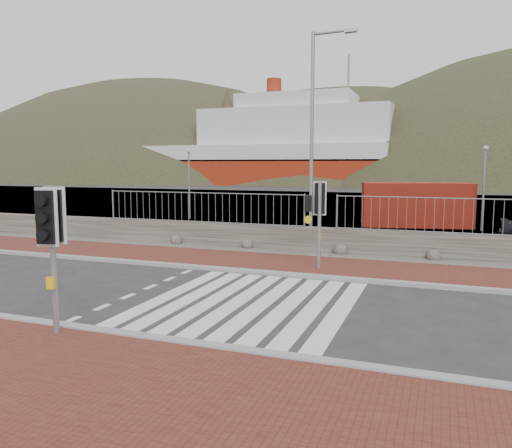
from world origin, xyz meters
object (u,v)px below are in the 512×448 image
at_px(traffic_signal_far, 318,206).
at_px(streetlight, 315,129).
at_px(ferry, 259,152).
at_px(shipping_container, 416,204).
at_px(traffic_signal_near, 52,229).

bearing_deg(traffic_signal_far, streetlight, -87.35).
height_order(ferry, streetlight, ferry).
height_order(ferry, shipping_container, ferry).
bearing_deg(traffic_signal_near, traffic_signal_far, 54.10).
distance_m(ferry, traffic_signal_near, 74.72).
xyz_separation_m(ferry, streetlight, (24.19, -59.81, -0.81)).
distance_m(traffic_signal_far, streetlight, 4.94).
xyz_separation_m(streetlight, shipping_container, (3.31, 8.76, -3.42)).
distance_m(traffic_signal_near, streetlight, 11.95).
distance_m(traffic_signal_near, shipping_container, 20.98).
distance_m(ferry, shipping_container, 58.14).
relative_size(traffic_signal_far, streetlight, 0.34).
xyz_separation_m(traffic_signal_near, shipping_container, (5.40, 20.25, -0.90)).
height_order(traffic_signal_far, shipping_container, traffic_signal_far).
bearing_deg(streetlight, ferry, 116.68).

